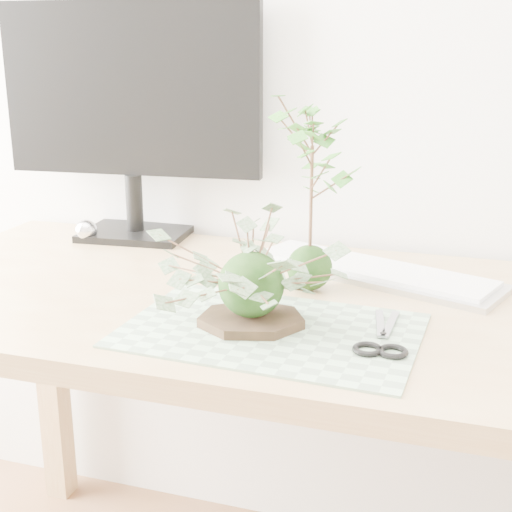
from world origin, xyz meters
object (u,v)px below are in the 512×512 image
object	(u,v)px
maple_kokedama	(312,157)
keyboard	(372,271)
ivy_kokedama	(251,255)
desk	(307,346)
monitor	(131,105)

from	to	relation	value
maple_kokedama	keyboard	xyz separation A→B (m)	(0.10, 0.11, -0.23)
keyboard	ivy_kokedama	bearing A→B (deg)	-94.39
ivy_kokedama	keyboard	xyz separation A→B (m)	(0.14, 0.32, -0.11)
desk	keyboard	xyz separation A→B (m)	(0.09, 0.17, 0.10)
desk	maple_kokedama	distance (m)	0.33
keyboard	monitor	distance (m)	0.65
ivy_kokedama	monitor	distance (m)	0.64
maple_kokedama	monitor	bearing A→B (deg)	152.58
keyboard	maple_kokedama	bearing A→B (deg)	-110.59
maple_kokedama	keyboard	world-z (taller)	maple_kokedama
desk	ivy_kokedama	distance (m)	0.26
desk	ivy_kokedama	world-z (taller)	ivy_kokedama
desk	maple_kokedama	world-z (taller)	maple_kokedama
desk	keyboard	size ratio (longest dim) A/B	3.07
keyboard	monitor	size ratio (longest dim) A/B	0.89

